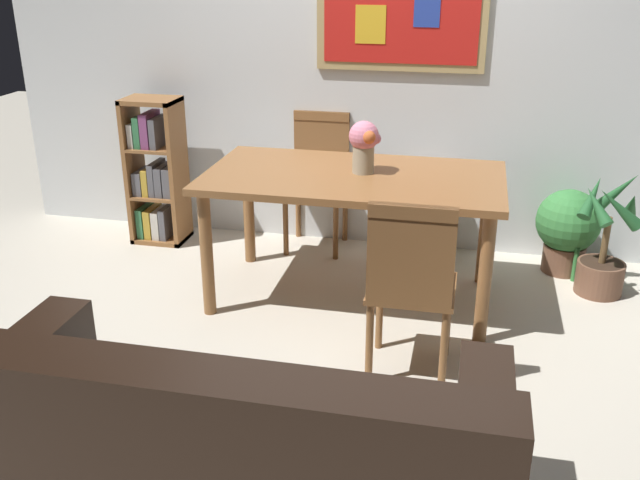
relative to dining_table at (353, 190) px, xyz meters
The scene contains 11 objects.
ground_plane 0.80m from the dining_table, 87.52° to the right, with size 12.00×12.00×0.00m, color beige.
wall_back_with_painting 1.13m from the dining_table, 88.71° to the left, with size 5.20×0.14×2.60m.
dining_table is the anchor object (origin of this frame).
dining_chair_far_left 0.87m from the dining_table, 115.62° to the left, with size 0.40×0.41×0.91m.
dining_chair_far_right 0.91m from the dining_table, 65.50° to the left, with size 0.40×0.41×0.91m.
dining_chair_near_right 0.91m from the dining_table, 62.90° to the right, with size 0.40×0.41×0.91m.
leather_couch 1.97m from the dining_table, 92.13° to the right, with size 1.80×0.84×0.84m.
bookshelf 1.61m from the dining_table, 157.94° to the left, with size 0.36×0.28×1.00m.
potted_ivy 1.46m from the dining_table, 27.33° to the left, with size 0.40×0.40×0.62m.
potted_palm 1.53m from the dining_table, 14.30° to the left, with size 0.37×0.39×0.75m.
flower_vase 0.27m from the dining_table, 42.28° to the left, with size 0.18×0.18×0.29m.
Camera 1 is at (0.61, -3.28, 1.89)m, focal length 39.73 mm.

